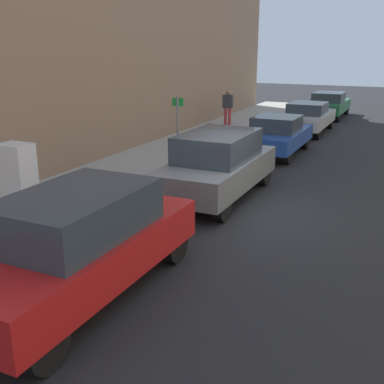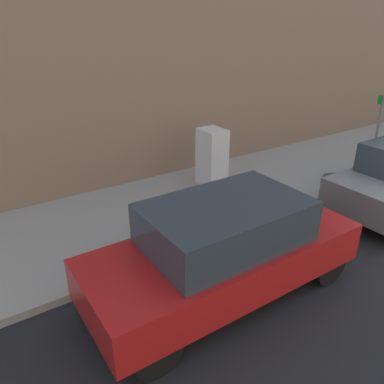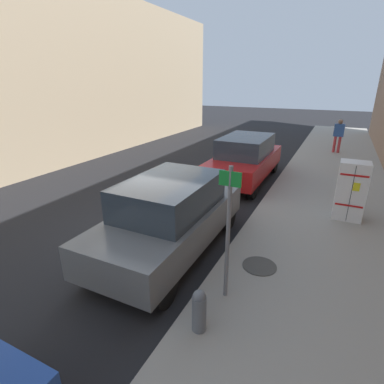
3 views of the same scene
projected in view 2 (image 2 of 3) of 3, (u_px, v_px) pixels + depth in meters
sidewalk_slab at (291, 173)px, 11.58m from camera, size 3.87×44.00×0.15m
building_facade_near at (236, 2)px, 11.84m from camera, size 2.17×39.60×9.85m
discarded_refrigerator at (212, 158)px, 10.22m from camera, size 0.74×0.60×1.61m
manhole_cover at (335, 177)px, 11.05m from camera, size 0.70×0.70×0.02m
street_sign_post at (377, 130)px, 10.82m from camera, size 0.36×0.07×2.39m
parked_suv_red at (225, 249)px, 6.24m from camera, size 1.88×4.76×1.77m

